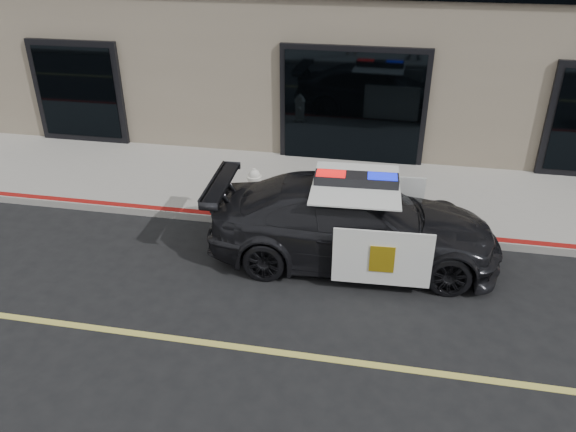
# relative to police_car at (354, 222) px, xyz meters

# --- Properties ---
(ground) EXTENTS (120.00, 120.00, 0.00)m
(ground) POSITION_rel_police_car_xyz_m (0.55, -2.66, -0.74)
(ground) COLOR black
(ground) RESTS_ON ground
(sidewalk_n) EXTENTS (60.00, 3.50, 0.15)m
(sidewalk_n) POSITION_rel_police_car_xyz_m (0.55, 2.59, -0.66)
(sidewalk_n) COLOR gray
(sidewalk_n) RESTS_ON ground
(police_car) EXTENTS (2.57, 5.22, 1.65)m
(police_car) POSITION_rel_police_car_xyz_m (0.00, 0.00, 0.00)
(police_car) COLOR black
(police_car) RESTS_ON ground
(fire_hydrant) EXTENTS (0.36, 0.50, 0.79)m
(fire_hydrant) POSITION_rel_police_car_xyz_m (-2.15, 1.48, -0.22)
(fire_hydrant) COLOR white
(fire_hydrant) RESTS_ON sidewalk_n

